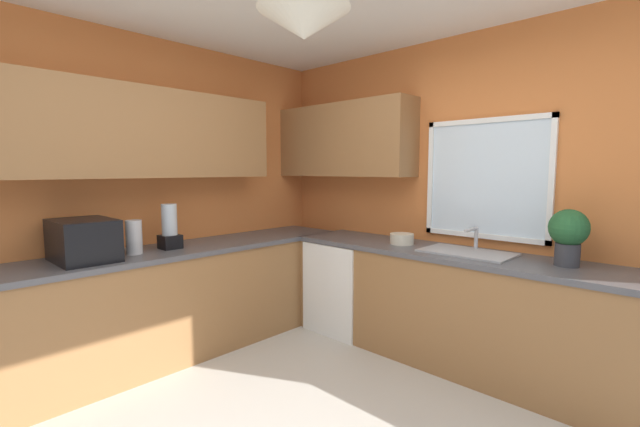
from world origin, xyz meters
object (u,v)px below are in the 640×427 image
at_px(blender_appliance, 170,229).
at_px(microwave, 83,240).
at_px(bowl, 402,239).
at_px(sink_assembly, 467,252).
at_px(kettle, 134,237).
at_px(dishwasher, 347,285).
at_px(potted_plant, 569,233).

bearing_deg(blender_appliance, microwave, -90.00).
relative_size(bowl, blender_appliance, 0.56).
bearing_deg(blender_appliance, bowl, 49.79).
bearing_deg(sink_assembly, bowl, -179.41).
height_order(kettle, sink_assembly, kettle).
bearing_deg(bowl, sink_assembly, 0.59).
bearing_deg(bowl, microwave, -120.57).
bearing_deg(kettle, bowl, 55.27).
bearing_deg(kettle, dishwasher, 69.62).
xyz_separation_m(microwave, blender_appliance, (0.00, 0.63, 0.02)).
relative_size(sink_assembly, potted_plant, 1.75).
xyz_separation_m(dishwasher, kettle, (-0.64, -1.72, 0.59)).
distance_m(kettle, blender_appliance, 0.29).
xyz_separation_m(kettle, blender_appliance, (-0.02, 0.29, 0.03)).
bearing_deg(sink_assembly, potted_plant, 3.82).
bearing_deg(potted_plant, dishwasher, -177.47).
bearing_deg(kettle, sink_assembly, 44.50).
bearing_deg(kettle, blender_appliance, 93.92).
height_order(dishwasher, microwave, microwave).
xyz_separation_m(sink_assembly, potted_plant, (0.66, 0.04, 0.21)).
distance_m(dishwasher, kettle, 1.93).
bearing_deg(sink_assembly, microwave, -130.80).
relative_size(sink_assembly, bowl, 3.27).
bearing_deg(kettle, microwave, -93.39).
relative_size(microwave, kettle, 1.87).
bearing_deg(potted_plant, kettle, -143.65).
distance_m(microwave, blender_appliance, 0.63).
height_order(kettle, potted_plant, potted_plant).
bearing_deg(microwave, kettle, 86.61).
relative_size(kettle, sink_assembly, 0.39).
bearing_deg(dishwasher, bowl, 2.99).
bearing_deg(blender_appliance, kettle, -86.08).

